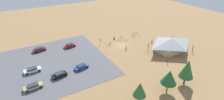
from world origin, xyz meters
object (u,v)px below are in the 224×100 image
Objects in this scene: visitor_at_bikes at (152,40)px; visitor_by_pavilion at (126,47)px; pine_west at (169,77)px; bicycle_purple_trailside at (110,43)px; bicycle_orange_yard_right at (119,40)px; bicycle_white_front_row at (122,37)px; car_black_near_entry at (59,75)px; pine_mideast at (140,89)px; bicycle_yellow_yard_left at (109,45)px; lot_sign at (101,41)px; trash_bin at (114,38)px; car_maroon_mid_lot at (39,49)px; bicycle_black_near_porch at (134,34)px; car_white_front_row at (32,70)px; bicycle_green_yard_center at (134,37)px; bicycle_silver_edge_south at (139,34)px; car_tan_far_end at (33,86)px; pine_midwest at (187,69)px; bicycle_blue_by_bin at (126,40)px; car_blue_end_stall at (81,67)px; car_red_second_row at (70,45)px; bicycle_red_near_sign at (137,33)px; bike_pavilion at (171,44)px.

visitor_by_pavilion is (12.50, -0.29, -0.06)m from visitor_at_bikes.
pine_west is 31.88m from bicycle_purple_trailside.
bicycle_orange_yard_right is 3.28m from bicycle_white_front_row.
pine_west is 29.91m from car_black_near_entry.
pine_mideast is at bearing 65.20° from bicycle_orange_yard_right.
bicycle_purple_trailside is 2.17m from bicycle_yellow_yard_left.
lot_sign is at bearing -146.39° from car_black_near_entry.
lot_sign is 1.64× the size of bicycle_orange_yard_right.
trash_bin is 0.57× the size of bicycle_yellow_yard_left.
lot_sign is at bearing 12.52° from trash_bin.
bicycle_black_near_porch is at bearing 173.17° from car_maroon_mid_lot.
car_black_near_entry is at bearing 134.65° from car_white_front_row.
bicycle_green_yard_center is 8.42m from visitor_at_bikes.
bicycle_orange_yard_right is at bearing -100.64° from pine_west.
car_black_near_entry is at bearing 18.38° from bicycle_silver_edge_south.
bicycle_silver_edge_south is at bearing -162.46° from car_tan_far_end.
pine_midwest reaches higher than pine_mideast.
bicycle_orange_yard_right is 2.61m from bicycle_blue_by_bin.
bicycle_silver_edge_south is (-16.64, -32.65, -4.13)m from pine_west.
pine_mideast reaches higher than visitor_at_bikes.
pine_midwest is 1.62× the size of car_blue_end_stall.
lot_sign is at bearing 161.97° from car_red_second_row.
visitor_at_bikes is (-38.59, -4.29, 0.23)m from car_black_near_entry.
trash_bin is 37.88m from car_tan_far_end.
pine_mideast is 27.45m from car_tan_far_end.
bicycle_green_yard_center is 30.07m from car_blue_end_stall.
lot_sign reaches higher than car_blue_end_stall.
visitor_at_bikes is (-3.70, 7.54, 0.59)m from bicycle_green_yard_center.
lot_sign is 0.30× the size of pine_midwest.
car_white_front_row is (36.39, 4.29, 0.37)m from bicycle_blue_by_bin.
bicycle_red_near_sign is (-11.87, -0.16, -0.08)m from trash_bin.
bicycle_orange_yard_right is at bearing 167.76° from car_maroon_mid_lot.
car_blue_end_stall reaches higher than bicycle_green_yard_center.
car_white_front_row reaches higher than car_blue_end_stall.
bicycle_purple_trailside is at bearing 161.43° from car_red_second_row.
bicycle_red_near_sign is (-8.09, -0.27, 0.02)m from bicycle_white_front_row.
car_red_second_row is (26.55, -4.98, 0.40)m from bicycle_green_yard_center.
car_blue_end_stall is (1.41, 16.03, -0.05)m from car_red_second_row.
car_black_near_entry reaches higher than car_blue_end_stall.
car_white_front_row is at bearing -13.23° from bike_pavilion.
car_black_near_entry is at bearing 63.60° from car_red_second_row.
pine_mideast is at bearing 55.50° from bicycle_green_yard_center.
car_maroon_mid_lot is at bearing -51.75° from pine_midwest.
bicycle_yellow_yard_left is at bearing -158.09° from car_tan_far_end.
bicycle_yellow_yard_left is at bearing 125.93° from lot_sign.
car_black_near_entry is (23.20, 11.82, 0.37)m from bicycle_purple_trailside.
visitor_by_pavilion is (0.84, 10.14, 0.44)m from trash_bin.
pine_west is (4.82, 34.48, 4.06)m from trash_bin.
trash_bin is at bearing -56.50° from bike_pavilion.
car_tan_far_end is (37.94, 16.25, 0.36)m from bicycle_white_front_row.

